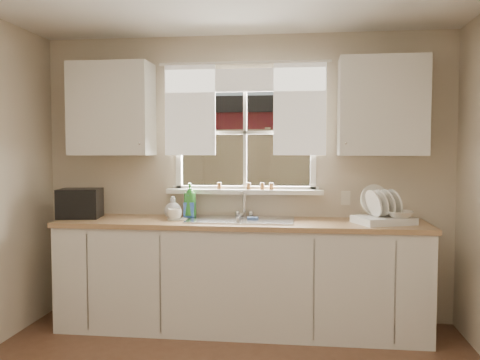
# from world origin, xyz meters

# --- Properties ---
(room_walls) EXTENTS (3.62, 4.02, 2.50)m
(room_walls) POSITION_xyz_m (0.00, -0.07, 1.24)
(room_walls) COLOR beige
(room_walls) RESTS_ON ground
(window) EXTENTS (1.38, 0.16, 1.06)m
(window) POSITION_xyz_m (0.00, 2.00, 1.49)
(window) COLOR white
(window) RESTS_ON room_walls
(curtains) EXTENTS (1.50, 0.03, 0.81)m
(curtains) POSITION_xyz_m (0.00, 1.95, 1.93)
(curtains) COLOR white
(curtains) RESTS_ON room_walls
(base_cabinets) EXTENTS (3.00, 0.62, 0.87)m
(base_cabinets) POSITION_xyz_m (0.00, 1.68, 0.43)
(base_cabinets) COLOR silver
(base_cabinets) RESTS_ON ground
(countertop) EXTENTS (3.04, 0.65, 0.04)m
(countertop) POSITION_xyz_m (0.00, 1.68, 0.89)
(countertop) COLOR #A98054
(countertop) RESTS_ON base_cabinets
(upper_cabinet_left) EXTENTS (0.70, 0.33, 0.80)m
(upper_cabinet_left) POSITION_xyz_m (-1.15, 1.82, 1.85)
(upper_cabinet_left) COLOR silver
(upper_cabinet_left) RESTS_ON room_walls
(upper_cabinet_right) EXTENTS (0.70, 0.33, 0.80)m
(upper_cabinet_right) POSITION_xyz_m (1.15, 1.82, 1.85)
(upper_cabinet_right) COLOR silver
(upper_cabinet_right) RESTS_ON room_walls
(wall_outlet) EXTENTS (0.08, 0.01, 0.12)m
(wall_outlet) POSITION_xyz_m (0.88, 1.99, 1.08)
(wall_outlet) COLOR beige
(wall_outlet) RESTS_ON room_walls
(sill_jars) EXTENTS (0.50, 0.04, 0.06)m
(sill_jars) POSITION_xyz_m (0.05, 1.94, 1.18)
(sill_jars) COLOR brown
(sill_jars) RESTS_ON window
(backyard) EXTENTS (20.00, 10.00, 6.13)m
(backyard) POSITION_xyz_m (0.58, 8.42, 3.46)
(backyard) COLOR #335421
(backyard) RESTS_ON ground
(sink) EXTENTS (0.88, 0.52, 0.40)m
(sink) POSITION_xyz_m (0.00, 1.71, 0.84)
(sink) COLOR #B7B7BC
(sink) RESTS_ON countertop
(dish_rack) EXTENTS (0.51, 0.46, 0.30)m
(dish_rack) POSITION_xyz_m (1.15, 1.66, 0.98)
(dish_rack) COLOR white
(dish_rack) RESTS_ON countertop
(bowl) EXTENTS (0.22, 0.22, 0.05)m
(bowl) POSITION_xyz_m (1.27, 1.61, 0.99)
(bowl) COLOR white
(bowl) RESTS_ON dish_rack
(soap_bottle_a) EXTENTS (0.13, 0.13, 0.30)m
(soap_bottle_a) POSITION_xyz_m (-0.46, 1.83, 1.06)
(soap_bottle_a) COLOR #297D28
(soap_bottle_a) RESTS_ON countertop
(soap_bottle_b) EXTENTS (0.10, 0.10, 0.20)m
(soap_bottle_b) POSITION_xyz_m (-0.46, 1.82, 1.01)
(soap_bottle_b) COLOR #3159B7
(soap_bottle_b) RESTS_ON countertop
(soap_bottle_c) EXTENTS (0.17, 0.17, 0.19)m
(soap_bottle_c) POSITION_xyz_m (-0.60, 1.77, 1.00)
(soap_bottle_c) COLOR beige
(soap_bottle_c) RESTS_ON countertop
(saucer) EXTENTS (0.17, 0.17, 0.01)m
(saucer) POSITION_xyz_m (-0.53, 1.67, 0.92)
(saucer) COLOR silver
(saucer) RESTS_ON countertop
(cup) EXTENTS (0.16, 0.16, 0.09)m
(cup) POSITION_xyz_m (-0.55, 1.66, 0.96)
(cup) COLOR white
(cup) RESTS_ON countertop
(black_appliance) EXTENTS (0.39, 0.35, 0.25)m
(black_appliance) POSITION_xyz_m (-1.40, 1.70, 1.04)
(black_appliance) COLOR black
(black_appliance) RESTS_ON countertop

